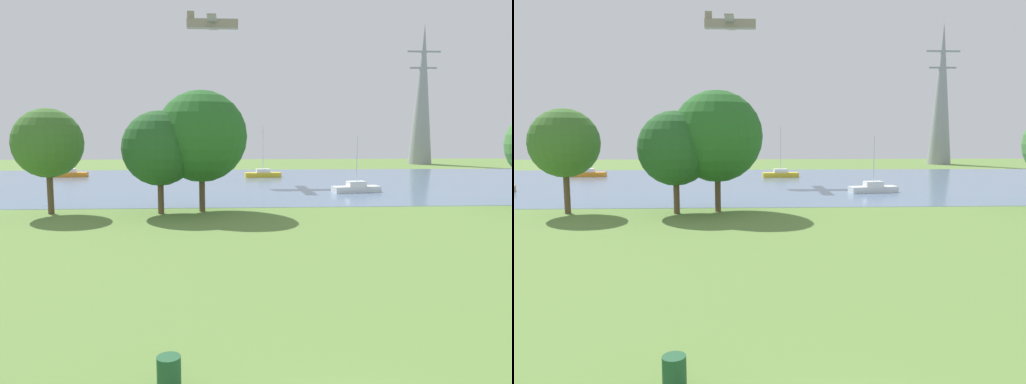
# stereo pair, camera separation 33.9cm
# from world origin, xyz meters

# --- Properties ---
(ground_plane) EXTENTS (160.00, 160.00, 0.00)m
(ground_plane) POSITION_xyz_m (0.00, 22.00, 0.00)
(ground_plane) COLOR olive
(litter_bin) EXTENTS (0.56, 0.56, 0.80)m
(litter_bin) POSITION_xyz_m (-4.01, 2.70, 0.40)
(litter_bin) COLOR #1E512D
(litter_bin) RESTS_ON ground
(water_surface) EXTENTS (140.00, 40.00, 0.02)m
(water_surface) POSITION_xyz_m (0.00, 50.00, 0.01)
(water_surface) COLOR slate
(water_surface) RESTS_ON ground
(sailboat_white) EXTENTS (4.99, 2.30, 5.62)m
(sailboat_white) POSITION_xyz_m (10.14, 39.56, 0.45)
(sailboat_white) COLOR white
(sailboat_white) RESTS_ON water_surface
(sailboat_orange) EXTENTS (4.85, 1.67, 6.36)m
(sailboat_orange) POSITION_xyz_m (-24.30, 58.66, 0.46)
(sailboat_orange) COLOR orange
(sailboat_orange) RESTS_ON water_surface
(sailboat_yellow) EXTENTS (4.89, 1.82, 6.76)m
(sailboat_yellow) POSITION_xyz_m (1.96, 56.82, 0.46)
(sailboat_yellow) COLOR yellow
(sailboat_yellow) RESTS_ON water_surface
(tree_mid_shore) EXTENTS (5.03, 5.03, 7.71)m
(tree_mid_shore) POSITION_xyz_m (-15.70, 27.96, 5.17)
(tree_mid_shore) COLOR brown
(tree_mid_shore) RESTS_ON ground
(tree_west_near) EXTENTS (5.46, 5.46, 7.54)m
(tree_west_near) POSITION_xyz_m (-7.62, 27.61, 4.80)
(tree_west_near) COLOR brown
(tree_west_near) RESTS_ON ground
(tree_west_far) EXTENTS (6.85, 6.85, 9.10)m
(tree_west_far) POSITION_xyz_m (-4.64, 28.47, 5.67)
(tree_west_far) COLOR brown
(tree_west_far) RESTS_ON ground
(electricity_pylon) EXTENTS (6.40, 4.40, 26.37)m
(electricity_pylon) POSITION_xyz_m (34.07, 83.20, 13.20)
(electricity_pylon) COLOR gray
(electricity_pylon) RESTS_ON ground
(light_aircraft) EXTENTS (6.40, 8.40, 2.10)m
(light_aircraft) POSITION_xyz_m (-4.59, 54.92, 19.56)
(light_aircraft) COLOR gray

